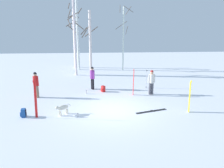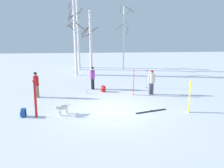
{
  "view_description": "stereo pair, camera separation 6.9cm",
  "coord_description": "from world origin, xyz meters",
  "views": [
    {
      "loc": [
        -0.82,
        -10.51,
        4.31
      ],
      "look_at": [
        0.19,
        1.9,
        1.0
      ],
      "focal_mm": 32.44,
      "sensor_mm": 36.0,
      "label": 1
    },
    {
      "loc": [
        -0.75,
        -10.51,
        4.31
      ],
      "look_at": [
        0.19,
        1.9,
        1.0
      ],
      "focal_mm": 32.44,
      "sensor_mm": 36.0,
      "label": 2
    }
  ],
  "objects": [
    {
      "name": "ground_plane",
      "position": [
        0.0,
        0.0,
        0.0
      ],
      "size": [
        60.0,
        60.0,
        0.0
      ],
      "primitive_type": "plane",
      "color": "white"
    },
    {
      "name": "person_0",
      "position": [
        -4.73,
        2.61,
        0.98
      ],
      "size": [
        0.43,
        0.35,
        1.72
      ],
      "color": "#72604C",
      "rests_on": "ground_plane"
    },
    {
      "name": "water_bottle_1",
      "position": [
        -1.51,
        3.14,
        0.13
      ],
      "size": [
        0.06,
        0.06,
        0.28
      ],
      "color": "silver",
      "rests_on": "ground_plane"
    },
    {
      "name": "birch_tree_1",
      "position": [
        -2.77,
        9.43,
        3.72
      ],
      "size": [
        1.19,
        1.07,
        7.19
      ],
      "color": "silver",
      "rests_on": "ground_plane"
    },
    {
      "name": "ski_pair_planted_2",
      "position": [
        4.18,
        -0.57,
        0.88
      ],
      "size": [
        0.02,
        0.25,
        1.76
      ],
      "color": "yellow",
      "rests_on": "ground_plane"
    },
    {
      "name": "ski_poles_0",
      "position": [
        3.04,
        4.25,
        0.75
      ],
      "size": [
        0.07,
        0.21,
        1.41
      ],
      "color": "#B2B2BC",
      "rests_on": "ground_plane"
    },
    {
      "name": "water_bottle_0",
      "position": [
        -1.78,
        -0.81,
        0.1
      ],
      "size": [
        0.07,
        0.07,
        0.21
      ],
      "color": "silver",
      "rests_on": "ground_plane"
    },
    {
      "name": "birch_tree_2",
      "position": [
        -2.73,
        12.44,
        4.06
      ],
      "size": [
        1.77,
        1.78,
        7.91
      ],
      "color": "silver",
      "rests_on": "ground_plane"
    },
    {
      "name": "birch_tree_3",
      "position": [
        -1.32,
        9.48,
        3.16
      ],
      "size": [
        1.67,
        1.24,
        6.13
      ],
      "color": "silver",
      "rests_on": "ground_plane"
    },
    {
      "name": "birch_tree_0",
      "position": [
        -3.25,
        13.78,
        3.33
      ],
      "size": [
        1.63,
        1.67,
        6.32
      ],
      "color": "silver",
      "rests_on": "ground_plane"
    },
    {
      "name": "dog",
      "position": [
        -2.6,
        -0.45,
        0.39
      ],
      "size": [
        0.75,
        0.57,
        0.57
      ],
      "color": "beige",
      "rests_on": "ground_plane"
    },
    {
      "name": "birch_tree_4",
      "position": [
        2.22,
        11.61,
        3.61
      ],
      "size": [
        1.85,
        1.86,
        6.9
      ],
      "color": "silver",
      "rests_on": "ground_plane"
    },
    {
      "name": "person_1",
      "position": [
        -1.08,
        4.27,
        0.98
      ],
      "size": [
        0.34,
        0.47,
        1.72
      ],
      "color": "black",
      "rests_on": "ground_plane"
    },
    {
      "name": "backpack_0",
      "position": [
        -0.32,
        3.54,
        0.21
      ],
      "size": [
        0.34,
        0.34,
        0.44
      ],
      "color": "red",
      "rests_on": "ground_plane"
    },
    {
      "name": "ski_pair_planted_0",
      "position": [
        -3.85,
        -0.68,
        0.97
      ],
      "size": [
        0.21,
        0.06,
        1.96
      ],
      "color": "red",
      "rests_on": "ground_plane"
    },
    {
      "name": "person_2",
      "position": [
        2.97,
        2.66,
        0.98
      ],
      "size": [
        0.52,
        0.34,
        1.72
      ],
      "color": "#4C4C56",
      "rests_on": "ground_plane"
    },
    {
      "name": "ski_pair_lying_0",
      "position": [
        2.19,
        -0.36,
        0.01
      ],
      "size": [
        1.84,
        0.66,
        0.05
      ],
      "color": "black",
      "rests_on": "ground_plane"
    },
    {
      "name": "backpack_1",
      "position": [
        -4.56,
        -0.56,
        0.21
      ],
      "size": [
        0.31,
        0.29,
        0.44
      ],
      "color": "#1E4C99",
      "rests_on": "ground_plane"
    },
    {
      "name": "ski_pair_planted_1",
      "position": [
        1.71,
        2.58,
        0.91
      ],
      "size": [
        0.03,
        0.23,
        1.82
      ],
      "color": "red",
      "rests_on": "ground_plane"
    }
  ]
}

